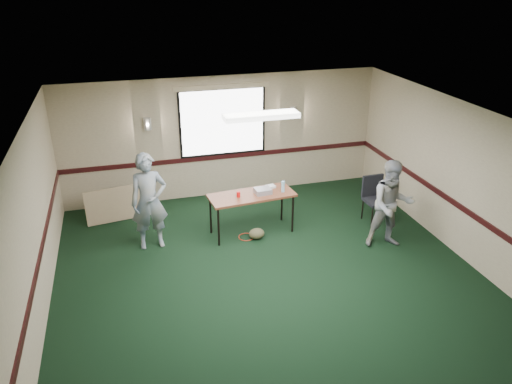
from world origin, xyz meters
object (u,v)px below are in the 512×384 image
object	(u,v)px
projector	(263,191)
person_left	(149,202)
folding_table	(252,197)
person_right	(391,205)
conference_chair	(375,195)

from	to	relation	value
projector	person_left	xyz separation A→B (m)	(-2.13, 0.02, 0.04)
folding_table	person_left	xyz separation A→B (m)	(-1.91, 0.01, 0.15)
folding_table	projector	bearing A→B (deg)	-8.92
person_right	person_left	bearing A→B (deg)	175.53
projector	conference_chair	distance (m)	2.35
projector	person_right	xyz separation A→B (m)	(2.09, -1.15, -0.03)
person_left	projector	bearing A→B (deg)	-3.33
projector	person_right	size ratio (longest dim) A/B	0.18
conference_chair	person_left	world-z (taller)	person_left
person_right	folding_table	bearing A→B (deg)	164.29
conference_chair	person_left	distance (m)	4.48
projector	person_left	size ratio (longest dim) A/B	0.17
folding_table	conference_chair	world-z (taller)	conference_chair
folding_table	projector	world-z (taller)	projector
folding_table	person_left	world-z (taller)	person_left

